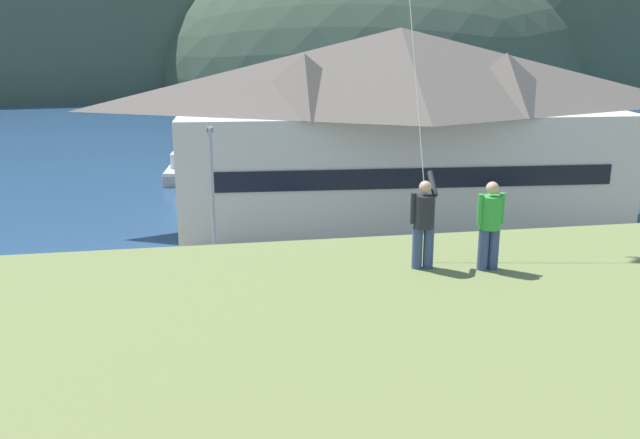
% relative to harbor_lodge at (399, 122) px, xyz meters
% --- Properties ---
extents(ground_plane, '(600.00, 600.00, 0.00)m').
position_rel_harbor_lodge_xyz_m(ground_plane, '(-7.03, -21.80, -6.23)').
color(ground_plane, '#66604C').
extents(parking_lot_pad, '(40.00, 20.00, 0.10)m').
position_rel_harbor_lodge_xyz_m(parking_lot_pad, '(-7.03, -16.80, -6.18)').
color(parking_lot_pad, slate).
rests_on(parking_lot_pad, ground).
extents(bay_water, '(360.00, 84.00, 0.03)m').
position_rel_harbor_lodge_xyz_m(bay_water, '(-7.03, 38.20, -6.21)').
color(bay_water, navy).
rests_on(bay_water, ground).
extents(far_hill_east_peak, '(88.15, 72.66, 56.06)m').
position_rel_harbor_lodge_xyz_m(far_hill_east_peak, '(20.86, 91.88, -6.23)').
color(far_hill_east_peak, '#3D4C38').
rests_on(far_hill_east_peak, ground).
extents(harbor_lodge, '(27.95, 13.24, 11.70)m').
position_rel_harbor_lodge_xyz_m(harbor_lodge, '(0.00, 0.00, 0.00)').
color(harbor_lodge, beige).
rests_on(harbor_lodge, ground).
extents(wharf_dock, '(3.20, 12.39, 0.70)m').
position_rel_harbor_lodge_xyz_m(wharf_dock, '(-9.60, 12.46, -5.88)').
color(wharf_dock, '#70604C').
rests_on(wharf_dock, ground).
extents(moored_boat_wharfside, '(3.19, 7.62, 2.16)m').
position_rel_harbor_lodge_xyz_m(moored_boat_wharfside, '(-13.15, 15.48, -5.50)').
color(moored_boat_wharfside, '#A8A399').
rests_on(moored_boat_wharfside, ground).
extents(moored_boat_outer_mooring, '(2.41, 6.61, 2.16)m').
position_rel_harbor_lodge_xyz_m(moored_boat_outer_mooring, '(-6.24, 15.33, -5.50)').
color(moored_boat_outer_mooring, '#23564C').
rests_on(moored_boat_outer_mooring, ground).
extents(parked_car_corner_spot, '(4.35, 2.37, 1.82)m').
position_rel_harbor_lodge_xyz_m(parked_car_corner_spot, '(2.49, -20.43, -5.16)').
color(parked_car_corner_spot, '#236633').
rests_on(parked_car_corner_spot, parking_lot_pad).
extents(parked_car_front_row_end, '(4.31, 2.27, 1.82)m').
position_rel_harbor_lodge_xyz_m(parked_car_front_row_end, '(-14.10, -15.96, -5.16)').
color(parked_car_front_row_end, '#9EA3A8').
rests_on(parked_car_front_row_end, parking_lot_pad).
extents(parked_car_front_row_red, '(4.27, 2.19, 1.82)m').
position_rel_harbor_lodge_xyz_m(parked_car_front_row_red, '(-3.57, -20.15, -5.16)').
color(parked_car_front_row_red, slate).
rests_on(parked_car_front_row_red, parking_lot_pad).
extents(parked_car_front_row_silver, '(4.34, 2.34, 1.82)m').
position_rel_harbor_lodge_xyz_m(parked_car_front_row_silver, '(-7.86, -14.87, -5.16)').
color(parked_car_front_row_silver, navy).
rests_on(parked_car_front_row_silver, parking_lot_pad).
extents(parked_car_back_row_left, '(4.33, 2.32, 1.82)m').
position_rel_harbor_lodge_xyz_m(parked_car_back_row_left, '(-12.38, -20.58, -5.16)').
color(parked_car_back_row_left, navy).
rests_on(parked_car_back_row_left, parking_lot_pad).
extents(parked_car_lone_by_shed, '(4.29, 2.24, 1.82)m').
position_rel_harbor_lodge_xyz_m(parked_car_lone_by_shed, '(-2.38, -14.94, -5.16)').
color(parked_car_lone_by_shed, '#9EA3A8').
rests_on(parked_car_lone_by_shed, parking_lot_pad).
extents(parking_light_pole, '(0.24, 0.78, 7.65)m').
position_rel_harbor_lodge_xyz_m(parking_light_pole, '(-11.36, -11.25, -1.75)').
color(parking_light_pole, '#ADADB2').
rests_on(parking_light_pole, parking_lot_pad).
extents(person_kite_flyer, '(0.55, 0.64, 1.86)m').
position_rel_harbor_lodge_xyz_m(person_kite_flyer, '(-7.59, -28.20, 2.03)').
color(person_kite_flyer, '#384770').
rests_on(person_kite_flyer, grassy_hill_foreground).
extents(person_companion, '(0.55, 0.40, 1.74)m').
position_rel_harbor_lodge_xyz_m(person_companion, '(-6.37, -28.50, 2.01)').
color(person_companion, '#384770').
rests_on(person_companion, grassy_hill_foreground).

